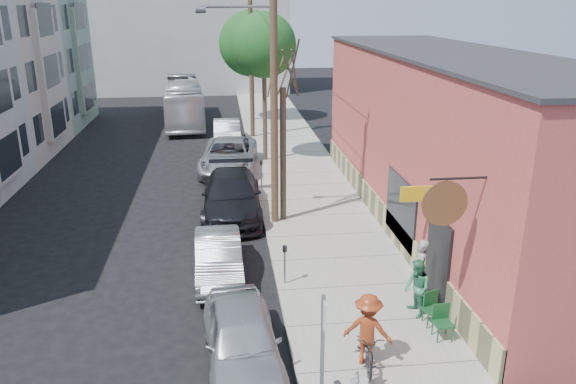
{
  "coord_description": "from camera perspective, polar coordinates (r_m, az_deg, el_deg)",
  "views": [
    {
      "loc": [
        0.53,
        -14.82,
        8.31
      ],
      "look_at": [
        2.9,
        5.07,
        1.5
      ],
      "focal_mm": 35.0,
      "sensor_mm": 36.0,
      "label": 1
    }
  ],
  "objects": [
    {
      "name": "bus",
      "position": [
        41.31,
        -10.6,
        8.98
      ],
      "size": [
        3.34,
        11.0,
        3.02
      ],
      "primitive_type": "imported",
      "rotation": [
        0.0,
        0.0,
        0.08
      ],
      "color": "white",
      "rests_on": "ground"
    },
    {
      "name": "tree_bare",
      "position": [
        21.5,
        -0.5,
        3.74
      ],
      "size": [
        0.24,
        0.24,
        5.17
      ],
      "color": "#44392C",
      "rests_on": "sidewalk"
    },
    {
      "name": "end_cap_building",
      "position": [
        56.92,
        -9.73,
        16.19
      ],
      "size": [
        18.0,
        8.0,
        12.0
      ],
      "primitive_type": "cube",
      "color": "#B3B3AE",
      "rests_on": "ground"
    },
    {
      "name": "utility_pole_far",
      "position": [
        35.39,
        -3.77,
        13.92
      ],
      "size": [
        1.8,
        0.28,
        10.0
      ],
      "color": "#503A28",
      "rests_on": "sidewalk"
    },
    {
      "name": "sign_post",
      "position": [
        11.59,
        3.53,
        -15.23
      ],
      "size": [
        0.07,
        0.45,
        2.8
      ],
      "color": "slate",
      "rests_on": "sidewalk"
    },
    {
      "name": "patron_grey",
      "position": [
        16.45,
        13.25,
        -7.8
      ],
      "size": [
        0.61,
        0.78,
        1.88
      ],
      "primitive_type": "imported",
      "rotation": [
        0.0,
        0.0,
        -1.82
      ],
      "color": "gray",
      "rests_on": "sidewalk"
    },
    {
      "name": "car_0",
      "position": [
        13.76,
        -4.71,
        -14.67
      ],
      "size": [
        2.04,
        4.45,
        1.48
      ],
      "primitive_type": "imported",
      "rotation": [
        0.0,
        0.0,
        0.07
      ],
      "color": "#A7ABAF",
      "rests_on": "ground"
    },
    {
      "name": "car_1",
      "position": [
        17.91,
        -7.08,
        -6.61
      ],
      "size": [
        1.54,
        4.13,
        1.35
      ],
      "primitive_type": "imported",
      "rotation": [
        0.0,
        0.0,
        0.03
      ],
      "color": "gray",
      "rests_on": "ground"
    },
    {
      "name": "car_3",
      "position": [
        28.95,
        -6.04,
        3.67
      ],
      "size": [
        3.32,
        6.15,
        1.64
      ],
      "primitive_type": "imported",
      "rotation": [
        0.0,
        0.0,
        -0.1
      ],
      "color": "#9FA1A7",
      "rests_on": "ground"
    },
    {
      "name": "cafe_building",
      "position": [
        22.11,
        15.95,
        4.96
      ],
      "size": [
        6.6,
        20.2,
        6.61
      ],
      "color": "#BC4945",
      "rests_on": "ground"
    },
    {
      "name": "patron_green",
      "position": [
        15.77,
        12.96,
        -9.52
      ],
      "size": [
        0.7,
        0.85,
        1.62
      ],
      "primitive_type": "imported",
      "rotation": [
        0.0,
        0.0,
        -1.45
      ],
      "color": "#34825B",
      "rests_on": "sidewalk"
    },
    {
      "name": "ground",
      "position": [
        16.99,
        -7.85,
        -10.68
      ],
      "size": [
        120.0,
        120.0,
        0.0
      ],
      "primitive_type": "plane",
      "color": "black"
    },
    {
      "name": "tree_leafy_far",
      "position": [
        40.83,
        -3.72,
        14.81
      ],
      "size": [
        4.59,
        4.59,
        7.67
      ],
      "color": "#44392C",
      "rests_on": "sidewalk"
    },
    {
      "name": "utility_pole_near",
      "position": [
        20.69,
        -1.6,
        10.71
      ],
      "size": [
        3.57,
        0.28,
        10.0
      ],
      "color": "#503A28",
      "rests_on": "sidewalk"
    },
    {
      "name": "patio_chair_b",
      "position": [
        15.1,
        15.47,
        -12.73
      ],
      "size": [
        0.53,
        0.53,
        0.88
      ],
      "primitive_type": null,
      "rotation": [
        0.0,
        0.0,
        0.06
      ],
      "color": "#134421",
      "rests_on": "sidewalk"
    },
    {
      "name": "cyclist_bike",
      "position": [
        13.85,
        8.02,
        -15.14
      ],
      "size": [
        0.84,
        1.87,
        0.95
      ],
      "primitive_type": "imported",
      "rotation": [
        0.0,
        0.0,
        -0.12
      ],
      "color": "#232326",
      "rests_on": "sidewalk"
    },
    {
      "name": "car_4",
      "position": [
        34.52,
        -6.22,
        6.01
      ],
      "size": [
        1.63,
        4.56,
        1.5
      ],
      "primitive_type": "imported",
      "rotation": [
        0.0,
        0.0,
        0.01
      ],
      "color": "gray",
      "rests_on": "ground"
    },
    {
      "name": "patio_chair_a",
      "position": [
        15.63,
        14.48,
        -11.48
      ],
      "size": [
        0.64,
        0.64,
        0.88
      ],
      "primitive_type": null,
      "rotation": [
        0.0,
        0.0,
        0.34
      ],
      "color": "#134421",
      "rests_on": "sidewalk"
    },
    {
      "name": "parking_meter_near",
      "position": [
        17.0,
        -0.33,
        -6.75
      ],
      "size": [
        0.14,
        0.14,
        1.24
      ],
      "color": "slate",
      "rests_on": "sidewalk"
    },
    {
      "name": "cyclist",
      "position": [
        13.62,
        8.1,
        -13.66
      ],
      "size": [
        1.33,
        1.08,
        1.79
      ],
      "primitive_type": "imported",
      "rotation": [
        0.0,
        0.0,
        2.72
      ],
      "color": "maroon",
      "rests_on": "sidewalk"
    },
    {
      "name": "sidewalk",
      "position": [
        27.35,
        1.34,
        1.25
      ],
      "size": [
        4.5,
        58.0,
        0.15
      ],
      "primitive_type": "cube",
      "color": "#A1A095",
      "rests_on": "ground"
    },
    {
      "name": "tree_leafy_mid",
      "position": [
        29.65,
        -2.47,
        14.64
      ],
      "size": [
        3.34,
        3.34,
        7.73
      ],
      "color": "#44392C",
      "rests_on": "sidewalk"
    },
    {
      "name": "parking_meter_far",
      "position": [
        25.92,
        -2.72,
        2.33
      ],
      "size": [
        0.14,
        0.14,
        1.24
      ],
      "color": "slate",
      "rests_on": "sidewalk"
    },
    {
      "name": "car_2",
      "position": [
        22.88,
        -5.75,
        -0.38
      ],
      "size": [
        2.47,
        5.81,
        1.67
      ],
      "primitive_type": "imported",
      "rotation": [
        0.0,
        0.0,
        -0.02
      ],
      "color": "black",
      "rests_on": "ground"
    }
  ]
}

